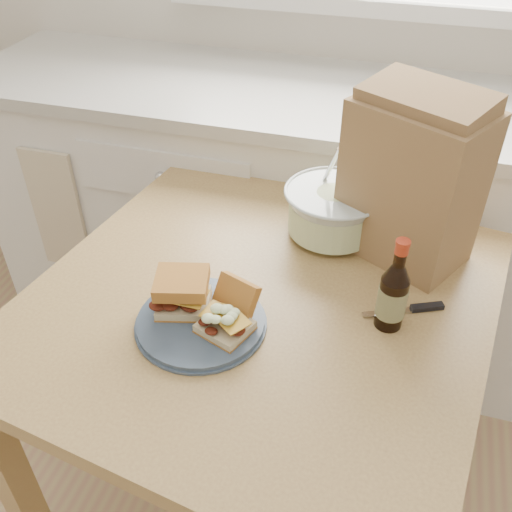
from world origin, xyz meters
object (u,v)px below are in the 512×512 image
(plate, at_px, (201,322))
(paper_bag, at_px, (411,184))
(beer_bottle, at_px, (393,295))
(coleslaw_bowl, at_px, (333,213))
(dining_table, at_px, (259,334))

(plate, xyz_separation_m, paper_bag, (0.36, 0.37, 0.17))
(plate, xyz_separation_m, beer_bottle, (0.36, 0.11, 0.07))
(beer_bottle, xyz_separation_m, paper_bag, (-0.00, 0.26, 0.10))
(plate, bearing_deg, coleslaw_bowl, 63.40)
(plate, relative_size, paper_bag, 0.72)
(dining_table, distance_m, plate, 0.19)
(dining_table, relative_size, beer_bottle, 5.16)
(beer_bottle, relative_size, paper_bag, 0.58)
(dining_table, relative_size, paper_bag, 3.01)
(coleslaw_bowl, distance_m, paper_bag, 0.20)
(plate, relative_size, beer_bottle, 1.23)
(dining_table, bearing_deg, beer_bottle, 7.34)
(coleslaw_bowl, relative_size, paper_bag, 0.66)
(dining_table, relative_size, plate, 4.18)
(dining_table, xyz_separation_m, paper_bag, (0.27, 0.25, 0.29))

